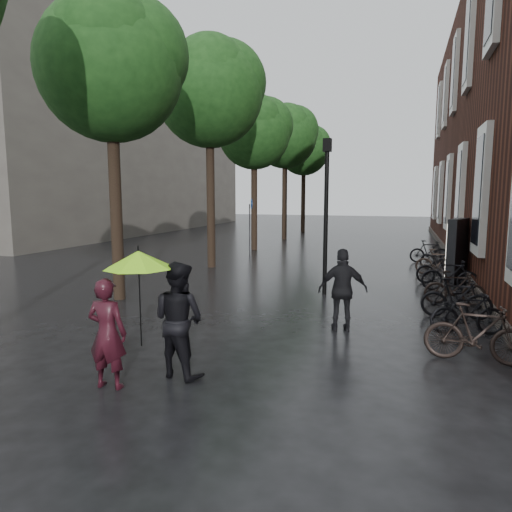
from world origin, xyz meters
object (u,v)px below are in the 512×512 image
at_px(pedestrian_walking, 343,290).
at_px(lamp_post, 326,201).
at_px(person_burgundy, 107,333).
at_px(parked_bicycles, 447,277).
at_px(ad_lightbox, 457,250).
at_px(person_black, 179,319).

height_order(pedestrian_walking, lamp_post, lamp_post).
height_order(person_burgundy, parked_bicycles, person_burgundy).
bearing_deg(person_burgundy, pedestrian_walking, -131.21).
xyz_separation_m(ad_lightbox, lamp_post, (-3.85, -3.18, 1.65)).
xyz_separation_m(pedestrian_walking, ad_lightbox, (2.89, 6.70, 0.17)).
distance_m(person_burgundy, lamp_post, 8.01).
xyz_separation_m(person_black, ad_lightbox, (5.08, 9.96, 0.13)).
height_order(ad_lightbox, lamp_post, lamp_post).
height_order(person_burgundy, lamp_post, lamp_post).
relative_size(parked_bicycles, ad_lightbox, 6.09).
relative_size(pedestrian_walking, ad_lightbox, 0.84).
height_order(pedestrian_walking, parked_bicycles, pedestrian_walking).
distance_m(parked_bicycles, ad_lightbox, 2.16).
xyz_separation_m(person_black, parked_bicycles, (4.65, 7.93, -0.45)).
distance_m(person_burgundy, pedestrian_walking, 5.00).
distance_m(person_burgundy, parked_bicycles, 10.25).
xyz_separation_m(person_black, pedestrian_walking, (2.18, 3.26, -0.04)).
relative_size(person_burgundy, lamp_post, 0.38).
bearing_deg(person_black, lamp_post, -87.22).
bearing_deg(lamp_post, person_burgundy, -105.06).
xyz_separation_m(person_burgundy, person_black, (0.80, 0.75, 0.09)).
bearing_deg(pedestrian_walking, ad_lightbox, -127.04).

